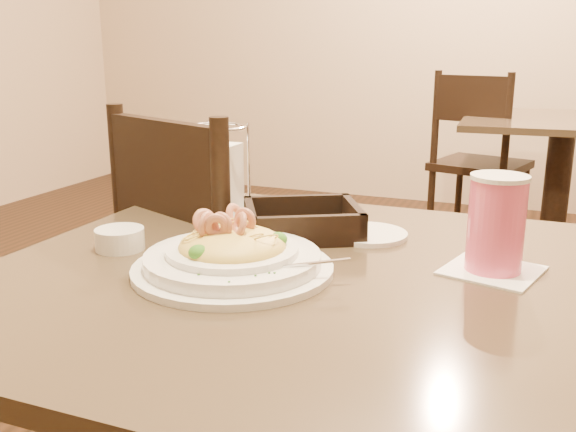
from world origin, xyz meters
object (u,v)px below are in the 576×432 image
at_px(dining_chair_near, 219,295).
at_px(pasta_bowl, 232,255).
at_px(drink_glass, 496,225).
at_px(side_plate, 368,234).
at_px(napkin_caddy, 219,178).
at_px(butter_ramekin, 120,239).
at_px(main_table, 283,398).
at_px(dining_chair_far, 477,158).
at_px(bread_basket, 302,224).
at_px(background_table, 559,166).

bearing_deg(dining_chair_near, pasta_bowl, 144.50).
bearing_deg(drink_glass, side_plate, 154.44).
bearing_deg(napkin_caddy, butter_ramekin, -102.44).
height_order(main_table, dining_chair_far, dining_chair_far).
bearing_deg(drink_glass, dining_chair_near, 158.55).
bearing_deg(bread_basket, napkin_caddy, 163.13).
xyz_separation_m(dining_chair_near, napkin_caddy, (0.06, -0.10, 0.30)).
relative_size(main_table, side_plate, 6.36).
bearing_deg(butter_ramekin, dining_chair_near, 91.28).
xyz_separation_m(pasta_bowl, bread_basket, (0.03, 0.22, -0.01)).
bearing_deg(butter_ramekin, background_table, 73.20).
bearing_deg(drink_glass, main_table, -160.27).
xyz_separation_m(main_table, background_table, (0.44, 2.41, 0.00)).
distance_m(main_table, napkin_caddy, 0.46).
relative_size(dining_chair_near, butter_ramekin, 11.25).
xyz_separation_m(dining_chair_far, drink_glass, (0.25, -2.36, 0.30)).
height_order(drink_glass, napkin_caddy, napkin_caddy).
xyz_separation_m(dining_chair_far, bread_basket, (-0.09, -2.29, 0.24)).
xyz_separation_m(side_plate, butter_ramekin, (-0.37, -0.23, 0.01)).
relative_size(dining_chair_near, drink_glass, 5.71).
xyz_separation_m(background_table, dining_chair_near, (-0.74, -2.06, 0.00)).
relative_size(napkin_caddy, side_plate, 1.32).
relative_size(background_table, dining_chair_near, 1.01).
bearing_deg(napkin_caddy, drink_glass, -13.92).
height_order(main_table, napkin_caddy, napkin_caddy).
relative_size(pasta_bowl, butter_ramekin, 4.07).
relative_size(dining_chair_far, side_plate, 6.58).
bearing_deg(pasta_bowl, drink_glass, 22.34).
relative_size(drink_glass, butter_ramekin, 1.97).
distance_m(background_table, drink_glass, 2.32).
distance_m(dining_chair_near, napkin_caddy, 0.32).
bearing_deg(side_plate, dining_chair_far, 90.65).
xyz_separation_m(background_table, drink_glass, (-0.13, -2.30, 0.30)).
bearing_deg(side_plate, background_table, 80.73).
distance_m(dining_chair_far, pasta_bowl, 2.53).
height_order(dining_chair_near, pasta_bowl, dining_chair_near).
relative_size(main_table, dining_chair_near, 0.97).
xyz_separation_m(pasta_bowl, butter_ramekin, (-0.23, 0.03, -0.01)).
bearing_deg(side_plate, bread_basket, -163.30).
distance_m(drink_glass, bread_basket, 0.35).
relative_size(main_table, butter_ramekin, 10.89).
distance_m(drink_glass, butter_ramekin, 0.61).
relative_size(background_table, drink_glass, 5.76).
bearing_deg(side_plate, main_table, -109.89).
distance_m(background_table, pasta_bowl, 2.51).
bearing_deg(background_table, dining_chair_far, 170.31).
distance_m(background_table, dining_chair_near, 2.19).
height_order(dining_chair_near, side_plate, dining_chair_near).
bearing_deg(main_table, dining_chair_near, 131.16).
bearing_deg(main_table, dining_chair_far, 88.79).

